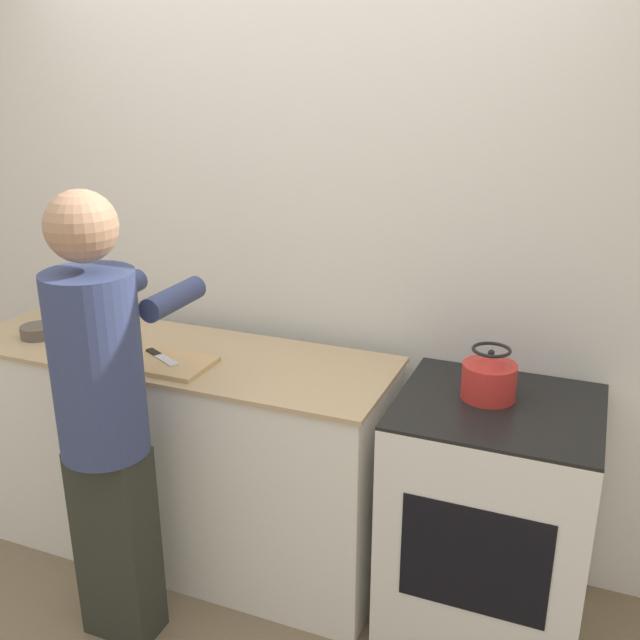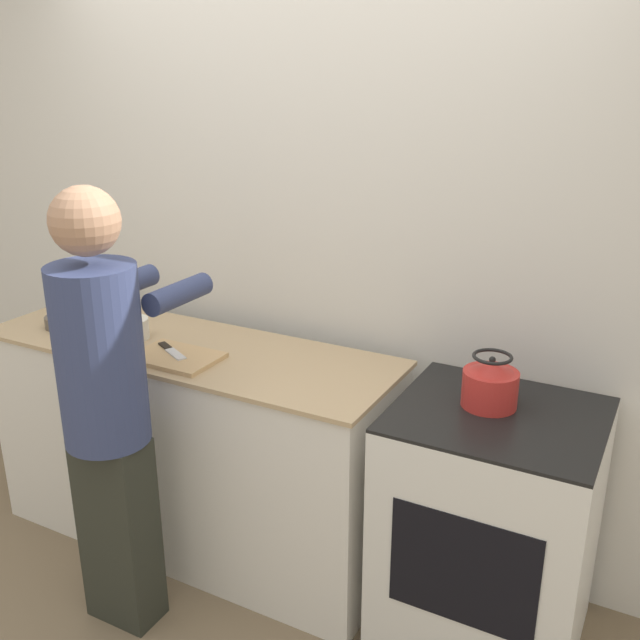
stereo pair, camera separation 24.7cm
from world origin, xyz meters
name	(u,v)px [view 1 (the left image)]	position (x,y,z in m)	size (l,w,h in m)	color
ground_plane	(231,609)	(0.00, 0.00, 0.00)	(12.00, 12.00, 0.00)	#7A664C
wall_back	(299,248)	(0.00, 0.70, 1.30)	(8.00, 0.05, 2.60)	silver
counter	(181,452)	(-0.37, 0.28, 0.47)	(1.80, 0.59, 0.93)	silver
oven	(489,518)	(0.92, 0.31, 0.46)	(0.69, 0.63, 0.92)	silver
person	(104,408)	(-0.32, -0.22, 0.92)	(0.34, 0.58, 1.66)	#2B2D24
cutting_board	(167,363)	(-0.32, 0.15, 0.94)	(0.33, 0.24, 0.02)	tan
knife	(161,357)	(-0.36, 0.17, 0.95)	(0.20, 0.13, 0.01)	silver
kettle	(489,377)	(0.87, 0.35, 1.00)	(0.19, 0.19, 0.19)	red
bowl_prep	(115,336)	(-0.63, 0.24, 0.97)	(0.14, 0.14, 0.09)	silver
bowl_mixing	(38,331)	(-0.99, 0.20, 0.96)	(0.14, 0.14, 0.05)	brown
canister_jar	(71,309)	(-0.97, 0.39, 1.00)	(0.13, 0.13, 0.13)	#756047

